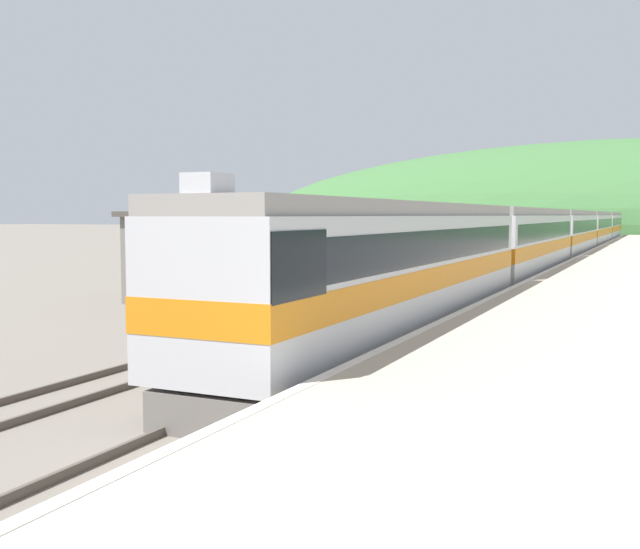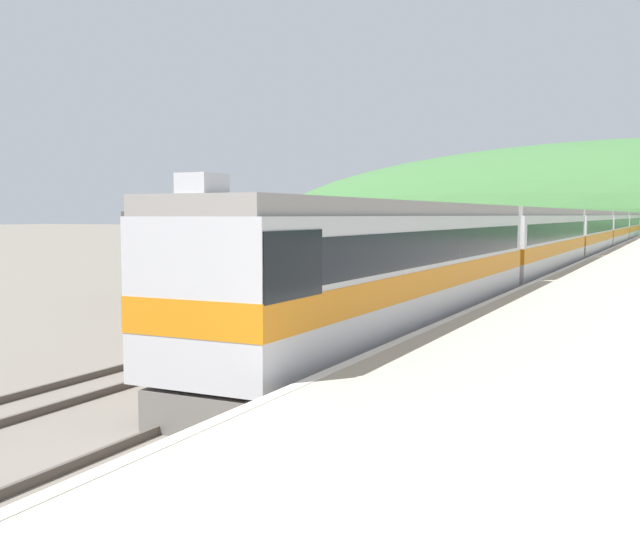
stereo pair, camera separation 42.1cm
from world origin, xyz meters
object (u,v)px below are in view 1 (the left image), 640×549
at_px(express_train_lead_car, 393,268).
at_px(carriage_fourth, 591,230).
at_px(carriage_third, 568,234).
at_px(carriage_fifth, 606,227).
at_px(carriage_second, 522,243).
at_px(siding_train, 488,243).

bearing_deg(express_train_lead_car, carriage_fourth, 90.00).
height_order(carriage_third, carriage_fifth, same).
relative_size(carriage_second, carriage_third, 1.00).
bearing_deg(carriage_second, carriage_third, 90.00).
xyz_separation_m(carriage_third, siding_train, (-4.36, -10.68, -0.43)).
bearing_deg(carriage_fourth, carriage_second, -90.00).
distance_m(carriage_second, carriage_fifth, 66.04).
distance_m(carriage_fourth, siding_train, 32.98).
distance_m(express_train_lead_car, siding_train, 33.96).
distance_m(carriage_second, carriage_fourth, 44.02).
relative_size(carriage_second, siding_train, 0.46).
height_order(carriage_third, siding_train, carriage_third).
xyz_separation_m(express_train_lead_car, carriage_fifth, (0.00, 88.38, -0.01)).
bearing_deg(carriage_second, siding_train, 111.06).
bearing_deg(express_train_lead_car, carriage_second, 90.00).
distance_m(express_train_lead_car, carriage_third, 44.36).
height_order(express_train_lead_car, siding_train, express_train_lead_car).
bearing_deg(carriage_fourth, carriage_fifth, 90.00).
bearing_deg(siding_train, carriage_second, -68.94).
height_order(carriage_fourth, carriage_fifth, same).
distance_m(carriage_third, carriage_fourth, 22.01).
xyz_separation_m(carriage_second, siding_train, (-4.36, 11.33, -0.43)).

